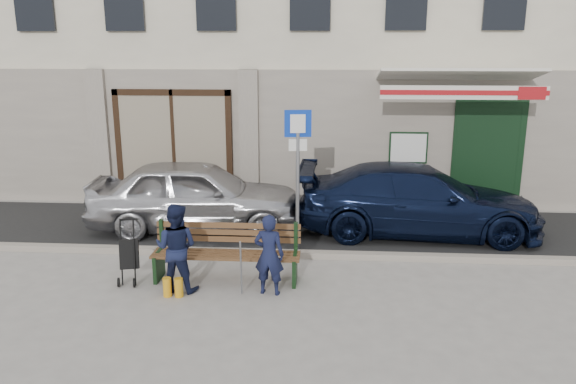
# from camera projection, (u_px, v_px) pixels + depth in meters

# --- Properties ---
(ground) EXTENTS (80.00, 80.00, 0.00)m
(ground) POSITION_uv_depth(u_px,v_px,m) (297.00, 292.00, 8.75)
(ground) COLOR #9E9991
(ground) RESTS_ON ground
(asphalt_lane) EXTENTS (60.00, 3.20, 0.01)m
(asphalt_lane) POSITION_uv_depth(u_px,v_px,m) (305.00, 229.00, 11.74)
(asphalt_lane) COLOR #282828
(asphalt_lane) RESTS_ON ground
(curb) EXTENTS (60.00, 0.18, 0.12)m
(curb) POSITION_uv_depth(u_px,v_px,m) (301.00, 254.00, 10.18)
(curb) COLOR #9E9384
(curb) RESTS_ON ground
(car_silver) EXTENTS (4.47, 2.07, 1.48)m
(car_silver) POSITION_uv_depth(u_px,v_px,m) (196.00, 195.00, 11.59)
(car_silver) COLOR silver
(car_silver) RESTS_ON ground
(car_navy) EXTENTS (4.92, 2.15, 1.41)m
(car_navy) POSITION_uv_depth(u_px,v_px,m) (418.00, 200.00, 11.34)
(car_navy) COLOR black
(car_navy) RESTS_ON ground
(parking_sign) EXTENTS (0.49, 0.11, 2.62)m
(parking_sign) POSITION_uv_depth(u_px,v_px,m) (298.00, 158.00, 10.19)
(parking_sign) COLOR gray
(parking_sign) RESTS_ON ground
(bench) EXTENTS (2.40, 1.17, 0.98)m
(bench) POSITION_uv_depth(u_px,v_px,m) (223.00, 254.00, 9.10)
(bench) COLOR brown
(bench) RESTS_ON ground
(man) EXTENTS (0.50, 0.37, 1.28)m
(man) POSITION_uv_depth(u_px,v_px,m) (269.00, 255.00, 8.56)
(man) COLOR #141937
(man) RESTS_ON ground
(woman) EXTENTS (0.75, 0.62, 1.40)m
(woman) POSITION_uv_depth(u_px,v_px,m) (176.00, 248.00, 8.68)
(woman) COLOR #141A38
(woman) RESTS_ON ground
(stroller) EXTENTS (0.36, 0.46, 1.03)m
(stroller) POSITION_uv_depth(u_px,v_px,m) (129.00, 255.00, 9.03)
(stroller) COLOR black
(stroller) RESTS_ON ground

